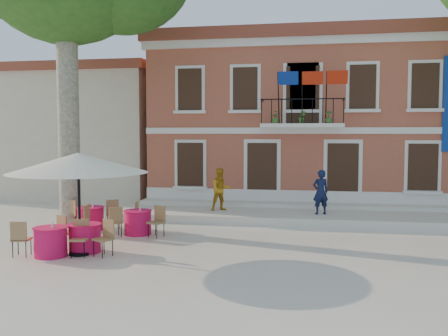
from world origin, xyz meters
The scene contains 11 objects.
ground centered at (0.00, 0.00, 0.00)m, with size 90.00×90.00×0.00m, color beige.
main_building centered at (2.00, 9.99, 3.78)m, with size 13.50×9.59×7.50m.
neighbor_west centered at (-9.50, 11.00, 3.22)m, with size 9.40×9.40×6.40m.
terrace centered at (2.00, 4.40, 0.15)m, with size 14.00×3.40×0.30m, color silver.
patio_umbrella centered at (-3.62, -2.05, 2.42)m, with size 3.63×3.63×2.70m.
pedestrian_navy centered at (2.72, 3.87, 1.10)m, with size 0.58×0.38×1.60m, color #111839.
pedestrian_orange centered at (-0.96, 4.10, 1.09)m, with size 0.77×0.60×1.59m, color #C78517.
cafe_table_0 centered at (-3.60, -1.79, 0.42)m, with size 1.90×1.24×0.95m.
cafe_table_1 centered at (-4.27, -2.38, 0.42)m, with size 1.96×0.90×0.95m.
cafe_table_3 centered at (-4.80, 1.13, 0.43)m, with size 1.87×1.65×0.95m.
cafe_table_4 centered at (-3.01, 0.70, 0.43)m, with size 1.86×1.73×0.95m.
Camera 1 is at (2.42, -14.19, 3.23)m, focal length 40.00 mm.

